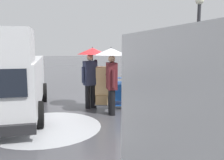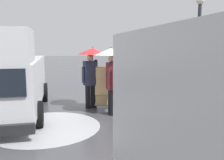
{
  "view_description": "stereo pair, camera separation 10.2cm",
  "coord_description": "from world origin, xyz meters",
  "views": [
    {
      "loc": [
        1.99,
        8.89,
        2.19
      ],
      "look_at": [
        0.25,
        0.98,
        1.05
      ],
      "focal_mm": 39.39,
      "sensor_mm": 36.0,
      "label": 1
    },
    {
      "loc": [
        1.89,
        8.91,
        2.19
      ],
      "look_at": [
        0.25,
        0.98,
        1.05
      ],
      "focal_mm": 39.39,
      "sensor_mm": 36.0,
      "label": 2
    }
  ],
  "objects": [
    {
      "name": "ground_plane",
      "position": [
        0.0,
        0.0,
        0.0
      ],
      "size": [
        90.0,
        90.0,
        0.0
      ],
      "primitive_type": "plane",
      "color": "#4C4C51"
    },
    {
      "name": "slush_patch_under_van",
      "position": [
        2.35,
        2.27,
        0.0
      ],
      "size": [
        2.95,
        2.95,
        0.01
      ],
      "primitive_type": "cylinder",
      "color": "silver",
      "rests_on": "ground"
    },
    {
      "name": "cargo_van_parked_right",
      "position": [
        3.53,
        0.91,
        1.18
      ],
      "size": [
        2.27,
        5.37,
        2.6
      ],
      "color": "white",
      "rests_on": "ground"
    },
    {
      "name": "shopping_cart_vendor",
      "position": [
        -0.05,
        0.56,
        0.57
      ],
      "size": [
        0.66,
        0.89,
        1.02
      ],
      "color": "#1951B2",
      "rests_on": "ground"
    },
    {
      "name": "hand_dolly_boxes",
      "position": [
        0.55,
        0.76,
        0.81
      ],
      "size": [
        0.65,
        0.79,
        1.47
      ],
      "color": "#515156",
      "rests_on": "ground"
    },
    {
      "name": "pedestrian_pink_side",
      "position": [
        0.35,
        1.36,
        1.58
      ],
      "size": [
        1.04,
        1.04,
        2.15
      ],
      "color": "black",
      "rests_on": "ground"
    },
    {
      "name": "pedestrian_black_side",
      "position": [
        -1.02,
        1.32,
        1.57
      ],
      "size": [
        1.04,
        1.04,
        2.15
      ],
      "color": "black",
      "rests_on": "ground"
    },
    {
      "name": "pedestrian_white_side",
      "position": [
        0.86,
        0.43,
        1.58
      ],
      "size": [
        1.04,
        1.04,
        2.15
      ],
      "color": "black",
      "rests_on": "ground"
    },
    {
      "name": "street_lamp",
      "position": [
        -2.83,
        1.01,
        2.37
      ],
      "size": [
        0.28,
        0.28,
        3.86
      ],
      "color": "#2D2D33",
      "rests_on": "ground"
    }
  ]
}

